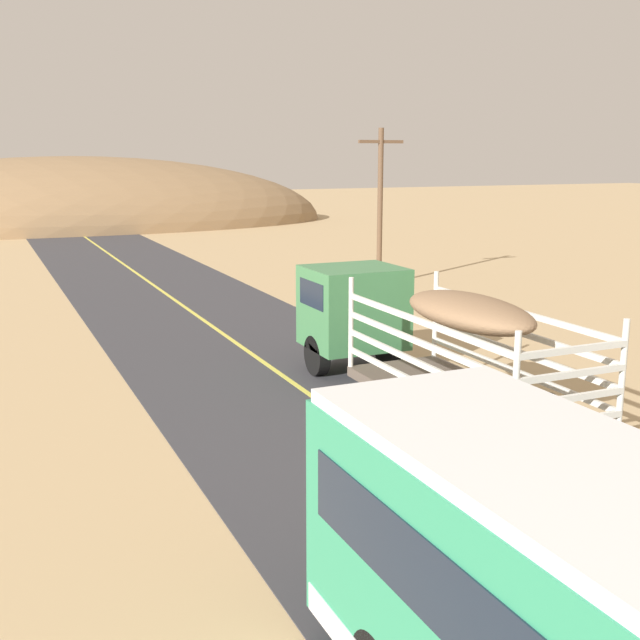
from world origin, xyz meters
TOP-DOWN VIEW (x-y plane):
  - livestock_truck at (1.98, 10.84)m, footprint 2.53×9.70m
  - power_pole_mid at (9.48, 25.46)m, footprint 2.20×0.24m
  - distant_hill at (0.40, 62.96)m, footprint 44.39×19.69m

SIDE VIEW (x-z plane):
  - distant_hill at x=0.40m, z-range -5.78..5.78m
  - livestock_truck at x=1.98m, z-range 0.28..3.30m
  - power_pole_mid at x=9.48m, z-range 0.28..7.34m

